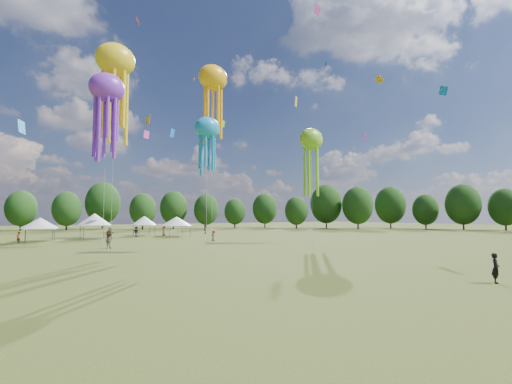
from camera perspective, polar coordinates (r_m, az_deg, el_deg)
ground at (r=19.59m, az=20.18°, el=-15.16°), size 300.00×300.00×0.00m
observer_main at (r=25.79m, az=33.52°, el=-9.96°), size 0.77×0.70×1.76m
spectator_near at (r=46.90m, az=-22.20°, el=-7.24°), size 1.00×0.93×1.63m
spectators_far at (r=67.20m, az=-16.89°, el=-6.12°), size 33.77×20.59×1.86m
festival_tents at (r=65.93m, az=-24.19°, el=-4.19°), size 35.25×11.58×4.26m
show_kites at (r=55.55m, az=-16.62°, el=14.26°), size 46.06×24.27×30.59m
small_kites at (r=61.14m, az=-14.19°, el=21.71°), size 67.35×55.45×35.70m
treeline at (r=74.94m, az=-24.45°, el=-1.36°), size 201.57×95.24×13.43m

